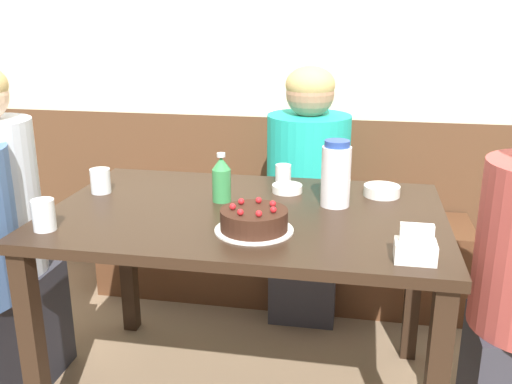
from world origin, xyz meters
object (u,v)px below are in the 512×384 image
(birthday_cake, at_px, (254,220))
(napkin_holder, at_px, (415,248))
(bowl_soup_white, at_px, (382,191))
(bowl_rice_small, at_px, (287,188))
(water_pitcher, at_px, (336,174))
(glass_water_tall, at_px, (283,174))
(person_pale_blue_shirt, at_px, (1,240))
(soju_bottle, at_px, (221,179))
(glass_shot_small, at_px, (44,215))
(person_grey_tee, at_px, (307,196))
(glass_tumbler_short, at_px, (101,181))
(bench_seat, at_px, (280,255))

(birthday_cake, distance_m, napkin_holder, 0.49)
(bowl_soup_white, distance_m, bowl_rice_small, 0.35)
(birthday_cake, relative_size, water_pitcher, 1.06)
(napkin_holder, relative_size, glass_water_tall, 1.53)
(napkin_holder, bearing_deg, person_pale_blue_shirt, 168.86)
(water_pitcher, bearing_deg, soju_bottle, -176.17)
(bowl_soup_white, bearing_deg, birthday_cake, -132.30)
(water_pitcher, relative_size, napkin_holder, 2.09)
(glass_water_tall, height_order, person_pale_blue_shirt, person_pale_blue_shirt)
(soju_bottle, bearing_deg, birthday_cake, -57.70)
(water_pitcher, bearing_deg, glass_water_tall, 131.33)
(napkin_holder, xyz_separation_m, glass_shot_small, (-1.10, 0.03, 0.01))
(person_grey_tee, bearing_deg, person_pale_blue_shirt, -55.84)
(soju_bottle, relative_size, glass_shot_small, 1.80)
(glass_water_tall, bearing_deg, soju_bottle, -123.78)
(glass_water_tall, relative_size, glass_tumbler_short, 0.79)
(glass_tumbler_short, bearing_deg, soju_bottle, -1.83)
(bench_seat, distance_m, person_pale_blue_shirt, 1.32)
(bench_seat, bearing_deg, soju_bottle, -97.83)
(soju_bottle, height_order, glass_water_tall, soju_bottle)
(birthday_cake, distance_m, person_pale_blue_shirt, 1.02)
(napkin_holder, bearing_deg, birthday_cake, 163.65)
(water_pitcher, relative_size, glass_tumbler_short, 2.53)
(water_pitcher, height_order, glass_shot_small, water_pitcher)
(water_pitcher, bearing_deg, bowl_rice_small, 146.21)
(soju_bottle, distance_m, glass_tumbler_short, 0.47)
(bench_seat, distance_m, bowl_soup_white, 0.92)
(birthday_cake, distance_m, bowl_rice_small, 0.42)
(napkin_holder, xyz_separation_m, person_pale_blue_shirt, (-1.45, 0.29, -0.20))
(soju_bottle, relative_size, bowl_soup_white, 1.34)
(glass_shot_small, bearing_deg, napkin_holder, -1.42)
(napkin_holder, xyz_separation_m, glass_tumbler_short, (-1.10, 0.42, 0.01))
(water_pitcher, height_order, soju_bottle, water_pitcher)
(person_pale_blue_shirt, bearing_deg, person_grey_tee, 34.16)
(birthday_cake, relative_size, glass_tumbler_short, 2.68)
(glass_tumbler_short, bearing_deg, water_pitcher, 0.78)
(glass_water_tall, bearing_deg, glass_tumbler_short, -158.37)
(soju_bottle, xyz_separation_m, napkin_holder, (0.63, -0.40, -0.04))
(napkin_holder, relative_size, person_pale_blue_shirt, 0.09)
(person_pale_blue_shirt, xyz_separation_m, person_grey_tee, (1.07, 0.72, 0.00))
(water_pitcher, relative_size, bowl_soup_white, 1.76)
(bowl_soup_white, relative_size, glass_tumbler_short, 1.44)
(napkin_holder, height_order, glass_shot_small, napkin_holder)
(bench_seat, height_order, birthday_cake, birthday_cake)
(birthday_cake, bearing_deg, person_pale_blue_shirt, 171.39)
(person_pale_blue_shirt, bearing_deg, bench_seat, 43.21)
(birthday_cake, relative_size, glass_water_tall, 3.38)
(birthday_cake, distance_m, glass_water_tall, 0.54)
(person_grey_tee, bearing_deg, water_pitcher, 14.41)
(napkin_holder, relative_size, bowl_rice_small, 0.98)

